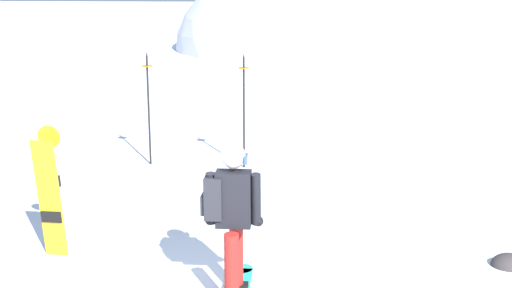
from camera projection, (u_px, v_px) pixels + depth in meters
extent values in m
ellipsoid|color=silver|center=(431.00, 48.00, 36.44)|extent=(28.25, 25.43, 13.33)
cylinder|color=#23B7A3|center=(241.00, 269.00, 7.76)|extent=(0.28, 0.28, 0.02)
cube|color=black|center=(237.00, 286.00, 7.23)|extent=(0.26, 0.16, 0.06)
cylinder|color=maroon|center=(236.00, 254.00, 7.14)|extent=(0.15, 0.15, 0.82)
cylinder|color=maroon|center=(232.00, 272.00, 6.67)|extent=(0.15, 0.15, 0.82)
cube|color=black|center=(234.00, 199.00, 6.74)|extent=(0.37, 0.24, 0.58)
cylinder|color=black|center=(211.00, 198.00, 6.76)|extent=(0.11, 0.18, 0.57)
cylinder|color=black|center=(256.00, 199.00, 6.73)|extent=(0.11, 0.18, 0.57)
sphere|color=black|center=(210.00, 220.00, 6.86)|extent=(0.11, 0.11, 0.11)
sphere|color=black|center=(258.00, 221.00, 6.82)|extent=(0.11, 0.11, 0.11)
cube|color=#232328|center=(214.00, 197.00, 6.75)|extent=(0.20, 0.29, 0.44)
cube|color=#232328|center=(205.00, 204.00, 6.78)|extent=(0.07, 0.20, 0.20)
sphere|color=tan|center=(233.00, 159.00, 6.65)|extent=(0.21, 0.21, 0.21)
sphere|color=silver|center=(233.00, 156.00, 6.64)|extent=(0.25, 0.25, 0.25)
cube|color=navy|center=(246.00, 159.00, 6.64)|extent=(0.04, 0.17, 0.08)
cube|color=orange|center=(50.00, 200.00, 7.94)|extent=(0.28, 0.24, 1.51)
cylinder|color=orange|center=(49.00, 137.00, 7.87)|extent=(0.28, 0.06, 0.28)
cube|color=black|center=(49.00, 181.00, 7.92)|extent=(0.25, 0.09, 0.15)
cube|color=black|center=(52.00, 216.00, 8.02)|extent=(0.25, 0.09, 0.15)
cylinder|color=black|center=(149.00, 111.00, 12.20)|extent=(0.04, 0.04, 2.03)
cylinder|color=orange|center=(147.00, 66.00, 12.00)|extent=(0.20, 0.20, 0.02)
cone|color=black|center=(147.00, 54.00, 11.95)|extent=(0.04, 0.04, 0.08)
cylinder|color=black|center=(244.00, 114.00, 11.98)|extent=(0.04, 0.04, 2.02)
cylinder|color=orange|center=(244.00, 68.00, 11.79)|extent=(0.20, 0.20, 0.02)
cone|color=black|center=(244.00, 56.00, 11.74)|extent=(0.04, 0.04, 0.08)
ellipsoid|color=#383333|center=(509.00, 266.00, 7.88)|extent=(0.44, 0.37, 0.31)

